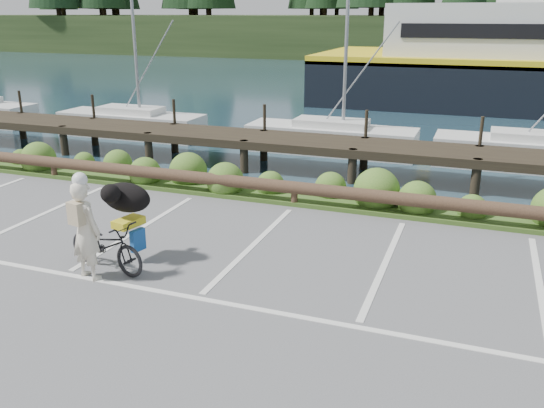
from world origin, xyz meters
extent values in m
plane|color=#545456|center=(0.00, 0.00, 0.00)|extent=(72.00, 72.00, 0.00)
plane|color=#172D39|center=(0.00, 48.00, -1.20)|extent=(160.00, 160.00, 0.00)
cube|color=#3D5B21|center=(0.00, 5.30, 0.05)|extent=(34.00, 1.60, 0.10)
imported|color=black|center=(-2.02, 0.06, 0.46)|extent=(1.85, 0.98, 0.92)
imported|color=beige|center=(-2.11, -0.34, 0.87)|extent=(0.71, 0.55, 1.74)
ellipsoid|color=black|center=(-1.90, 0.61, 1.20)|extent=(0.66, 1.03, 0.55)
camera|label=1|loc=(3.98, -7.77, 4.37)|focal=38.00mm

